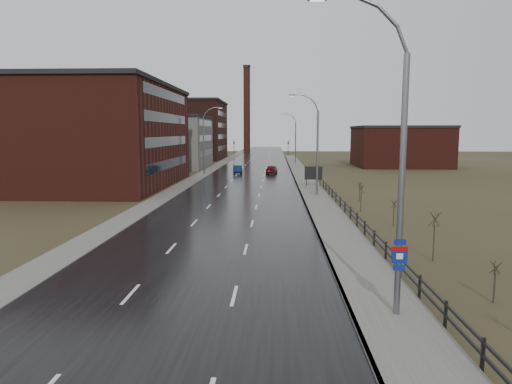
# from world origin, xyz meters

# --- Properties ---
(ground) EXTENTS (320.00, 320.00, 0.00)m
(ground) POSITION_xyz_m (0.00, 0.00, 0.00)
(ground) COLOR #2D2819
(ground) RESTS_ON ground
(road) EXTENTS (14.00, 300.00, 0.06)m
(road) POSITION_xyz_m (0.00, 60.00, 0.03)
(road) COLOR black
(road) RESTS_ON ground
(sidewalk_right) EXTENTS (3.20, 180.00, 0.18)m
(sidewalk_right) POSITION_xyz_m (8.60, 35.00, 0.09)
(sidewalk_right) COLOR #595651
(sidewalk_right) RESTS_ON ground
(curb_right) EXTENTS (0.16, 180.00, 0.18)m
(curb_right) POSITION_xyz_m (7.08, 35.00, 0.09)
(curb_right) COLOR slate
(curb_right) RESTS_ON ground
(sidewalk_left) EXTENTS (2.40, 260.00, 0.12)m
(sidewalk_left) POSITION_xyz_m (-8.20, 60.00, 0.06)
(sidewalk_left) COLOR #595651
(sidewalk_left) RESTS_ON ground
(warehouse_near) EXTENTS (22.44, 28.56, 13.50)m
(warehouse_near) POSITION_xyz_m (-20.99, 45.00, 6.76)
(warehouse_near) COLOR #471914
(warehouse_near) RESTS_ON ground
(warehouse_mid) EXTENTS (16.32, 20.40, 10.50)m
(warehouse_mid) POSITION_xyz_m (-17.99, 78.00, 5.26)
(warehouse_mid) COLOR slate
(warehouse_mid) RESTS_ON ground
(warehouse_far) EXTENTS (26.52, 24.48, 15.50)m
(warehouse_far) POSITION_xyz_m (-22.99, 108.00, 7.76)
(warehouse_far) COLOR #331611
(warehouse_far) RESTS_ON ground
(building_right) EXTENTS (18.36, 16.32, 8.50)m
(building_right) POSITION_xyz_m (30.30, 82.00, 4.26)
(building_right) COLOR #471914
(building_right) RESTS_ON ground
(smokestack) EXTENTS (2.70, 2.70, 30.70)m
(smokestack) POSITION_xyz_m (-6.00, 150.00, 15.50)
(smokestack) COLOR #331611
(smokestack) RESTS_ON ground
(streetlight_main) EXTENTS (3.91, 0.29, 12.11)m
(streetlight_main) POSITION_xyz_m (8.47, 2.00, 6.06)
(streetlight_main) COLOR slate
(streetlight_main) RESTS_ON ground
(streetlight_right_mid) EXTENTS (3.36, 0.28, 11.35)m
(streetlight_right_mid) POSITION_xyz_m (8.50, 36.00, 5.84)
(streetlight_right_mid) COLOR slate
(streetlight_right_mid) RESTS_ON ground
(streetlight_left) EXTENTS (3.36, 0.28, 11.35)m
(streetlight_left) POSITION_xyz_m (-7.70, 62.00, 5.84)
(streetlight_left) COLOR slate
(streetlight_left) RESTS_ON ground
(streetlight_right_far) EXTENTS (3.36, 0.28, 11.35)m
(streetlight_right_far) POSITION_xyz_m (8.50, 90.00, 5.84)
(streetlight_right_far) COLOR slate
(streetlight_right_far) RESTS_ON ground
(guardrail) EXTENTS (0.10, 53.05, 1.10)m
(guardrail) POSITION_xyz_m (10.30, 18.31, 0.71)
(guardrail) COLOR black
(guardrail) RESTS_ON ground
(shrub_b) EXTENTS (0.43, 0.45, 1.79)m
(shrub_b) POSITION_xyz_m (13.33, 3.75, 0.95)
(shrub_b) COLOR #382D23
(shrub_b) RESTS_ON ground
(shrub_c) EXTENTS (0.66, 0.69, 2.80)m
(shrub_c) POSITION_xyz_m (12.94, 10.05, 1.49)
(shrub_c) COLOR #382D23
(shrub_c) RESTS_ON ground
(shrub_d) EXTENTS (0.49, 0.52, 2.05)m
(shrub_d) POSITION_xyz_m (13.14, 19.45, 1.09)
(shrub_d) COLOR #382D23
(shrub_d) RESTS_ON ground
(shrub_e) EXTENTS (0.59, 0.62, 2.48)m
(shrub_e) POSITION_xyz_m (11.84, 25.82, 1.32)
(shrub_e) COLOR #382D23
(shrub_e) RESTS_ON ground
(shrub_f) EXTENTS (0.49, 0.51, 2.04)m
(shrub_f) POSITION_xyz_m (12.90, 32.24, 1.08)
(shrub_f) COLOR #382D23
(shrub_f) RESTS_ON ground
(billboard) EXTENTS (2.31, 0.17, 2.76)m
(billboard) POSITION_xyz_m (9.10, 44.19, 1.83)
(billboard) COLOR black
(billboard) RESTS_ON ground
(traffic_light_left) EXTENTS (0.58, 2.73, 5.30)m
(traffic_light_left) POSITION_xyz_m (-8.00, 120.00, 4.60)
(traffic_light_left) COLOR black
(traffic_light_left) RESTS_ON ground
(traffic_light_right) EXTENTS (0.58, 2.73, 5.30)m
(traffic_light_right) POSITION_xyz_m (8.00, 120.00, 4.60)
(traffic_light_right) COLOR black
(traffic_light_right) RESTS_ON ground
(car_near) EXTENTS (1.99, 4.28, 1.36)m
(car_near) POSITION_xyz_m (-2.41, 64.12, 0.68)
(car_near) COLOR #0D1B44
(car_near) RESTS_ON ground
(car_far) EXTENTS (2.20, 4.52, 1.49)m
(car_far) POSITION_xyz_m (3.54, 63.74, 0.74)
(car_far) COLOR #4E0D14
(car_far) RESTS_ON ground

